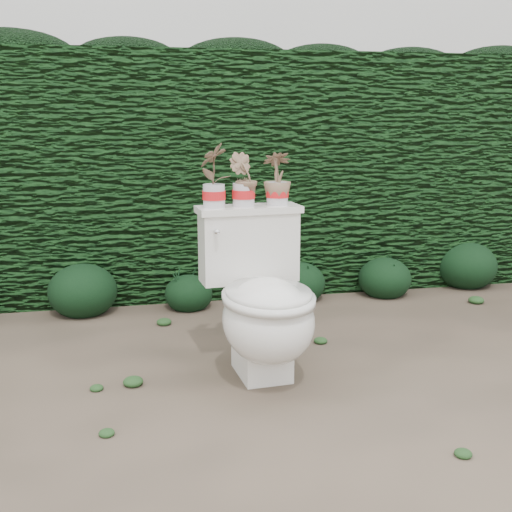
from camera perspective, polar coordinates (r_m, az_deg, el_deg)
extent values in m
plane|color=brown|center=(3.27, 2.09, -9.22)|extent=(60.00, 60.00, 0.00)
cube|color=#153D14|center=(4.62, -2.68, 7.44)|extent=(8.00, 1.00, 1.60)
cube|color=silver|center=(9.08, -3.59, 17.52)|extent=(8.00, 3.50, 4.00)
cube|color=silver|center=(3.06, 0.50, -8.74)|extent=(0.24, 0.32, 0.20)
ellipsoid|color=silver|center=(2.90, 1.08, -5.74)|extent=(0.45, 0.54, 0.39)
cube|color=silver|center=(3.13, -0.65, 0.82)|extent=(0.48, 0.21, 0.34)
cube|color=silver|center=(3.09, -0.66, 4.18)|extent=(0.51, 0.23, 0.03)
cylinder|color=silver|center=(2.97, -3.60, 2.24)|extent=(0.02, 0.06, 0.02)
sphere|color=silver|center=(2.94, -3.47, 2.14)|extent=(0.03, 0.03, 0.03)
imported|color=#317B26|center=(3.03, -3.78, 7.03)|extent=(0.18, 0.18, 0.29)
imported|color=#317B26|center=(3.07, -1.11, 6.68)|extent=(0.16, 0.15, 0.24)
imported|color=#317B26|center=(3.12, 1.91, 6.77)|extent=(0.14, 0.14, 0.24)
ellipsoid|color=black|center=(4.09, -15.18, -2.63)|extent=(0.42, 0.42, 0.34)
ellipsoid|color=black|center=(4.09, -6.01, -2.96)|extent=(0.30, 0.30, 0.24)
ellipsoid|color=black|center=(4.26, 3.84, -2.03)|extent=(0.35, 0.35, 0.28)
ellipsoid|color=black|center=(4.44, 11.38, -1.62)|extent=(0.36, 0.36, 0.29)
ellipsoid|color=black|center=(4.83, 18.18, -0.49)|extent=(0.43, 0.43, 0.35)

